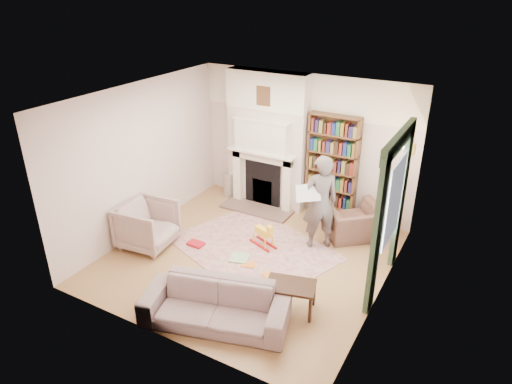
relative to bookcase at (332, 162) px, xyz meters
The scene contains 25 objects.
floor 2.51m from the bookcase, 107.05° to the right, with size 4.50×4.50×0.00m, color olive.
ceiling 2.75m from the bookcase, 107.05° to the right, with size 4.50×4.50×0.00m, color white.
wall_back 0.70m from the bookcase, 168.69° to the left, with size 4.50×4.50×0.00m, color beige.
wall_front 4.42m from the bookcase, 98.46° to the right, with size 4.50×4.50×0.00m, color beige.
wall_left 3.60m from the bookcase, 143.83° to the right, with size 4.50×4.50×0.00m, color beige.
wall_right 2.67m from the bookcase, 52.96° to the right, with size 4.50×4.50×0.00m, color beige.
fireplace 1.42m from the bookcase, behind, with size 1.70×0.58×2.80m.
bookcase is the anchor object (origin of this frame).
window 2.36m from the bookcase, 47.34° to the right, with size 0.02×0.90×1.30m, color silver.
curtain_left 2.87m from the bookcase, 57.36° to the right, with size 0.07×0.32×2.40m, color #31492F.
curtain_right 1.86m from the bookcase, 33.35° to the right, with size 0.07×0.32×2.40m, color #31492F.
pelmet 2.60m from the bookcase, 48.16° to the right, with size 0.09×1.70×0.24m, color #31492F.
wall_sconce 1.68m from the bookcase, 24.19° to the right, with size 0.20×0.24×0.24m, color gold, non-canonical shape.
rug 2.30m from the bookcase, 111.64° to the right, with size 2.68×2.06×0.01m, color #C8B397.
armchair_reading 1.25m from the bookcase, 40.03° to the right, with size 0.98×0.85×0.63m, color #483026.
armchair_left 3.68m from the bookcase, 132.46° to the right, with size 0.88×0.91×0.83m, color beige.
sofa 3.89m from the bookcase, 93.47° to the right, with size 2.04×0.80×0.59m, color gray.
man_reading 1.24m from the bookcase, 78.38° to the right, with size 0.64×0.42×1.74m, color #514641.
newspaper 1.39m from the bookcase, 86.14° to the right, with size 0.43×0.02×0.30m, color silver.
coffee_table 3.23m from the bookcase, 79.37° to the right, with size 0.70×0.45×0.45m, color #342012, non-canonical shape.
paraffin_heater 2.44m from the bookcase, behind, with size 0.24×0.24×0.55m, color #B0B3B9.
rocking_horse 2.01m from the bookcase, 110.39° to the right, with size 0.54×0.22×0.48m, color yellow, non-canonical shape.
board_game 2.65m from the bookcase, 108.53° to the right, with size 0.32×0.32×0.03m, color #F1F255.
game_box_lid 3.04m from the bookcase, 126.54° to the right, with size 0.30×0.20×0.05m, color #A9131F.
comic_annuals 2.69m from the bookcase, 96.93° to the right, with size 0.76×0.38×0.02m.
Camera 1 is at (3.39, -5.79, 4.41)m, focal length 32.00 mm.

